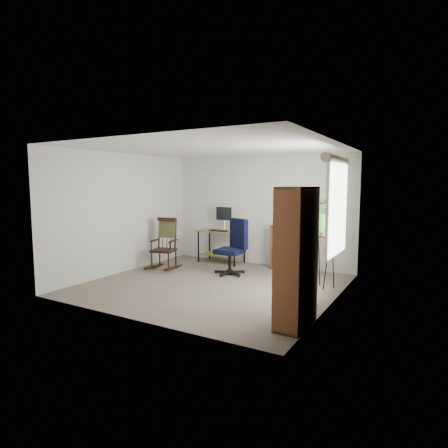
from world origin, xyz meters
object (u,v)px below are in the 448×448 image
Objects in this scene: rocking_chair at (163,243)px; tall_bookshelf at (296,257)px; office_chair at (230,247)px; desk at (221,247)px; low_bookshelf at (292,248)px.

tall_bookshelf is at bearing -40.72° from rocking_chair.
office_chair is at bearing -5.03° from rocking_chair.
rocking_chair is 0.62× the size of tall_bookshelf.
rocking_chair is at bearing 154.36° from tall_bookshelf.
office_chair is 2.81m from tall_bookshelf.
rocking_chair reaches higher than desk.
tall_bookshelf is (2.74, -2.82, 0.51)m from desk.
tall_bookshelf is at bearing -19.27° from office_chair.
rocking_chair is at bearing -151.65° from low_bookshelf.
tall_bookshelf reaches higher than low_bookshelf.
tall_bookshelf reaches higher than desk.
office_chair reaches higher than desk.
desk is 0.91× the size of office_chair.
desk is 0.58× the size of tall_bookshelf.
rocking_chair reaches higher than low_bookshelf.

